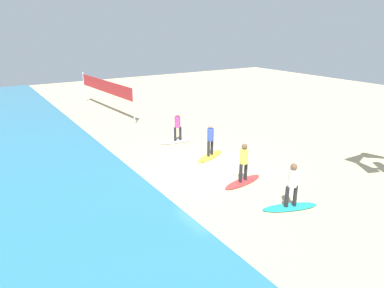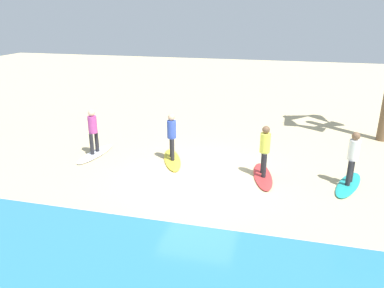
{
  "view_description": "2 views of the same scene",
  "coord_description": "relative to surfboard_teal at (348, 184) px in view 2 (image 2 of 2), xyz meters",
  "views": [
    {
      "loc": [
        -12.27,
        8.69,
        6.26
      ],
      "look_at": [
        0.37,
        0.65,
        1.23
      ],
      "focal_mm": 33.19,
      "sensor_mm": 36.0,
      "label": 1
    },
    {
      "loc": [
        -2.42,
        10.66,
        5.08
      ],
      "look_at": [
        0.45,
        -0.73,
        0.79
      ],
      "focal_mm": 34.56,
      "sensor_mm": 36.0,
      "label": 2
    }
  ],
  "objects": [
    {
      "name": "ground_plane",
      "position": [
        4.57,
        0.38,
        -0.04
      ],
      "size": [
        60.0,
        60.0,
        0.0
      ],
      "primitive_type": "plane",
      "color": "#CCB789"
    },
    {
      "name": "surfboard_teal",
      "position": [
        0.0,
        0.0,
        0.0
      ],
      "size": [
        1.25,
        2.16,
        0.09
      ],
      "primitive_type": "ellipsoid",
      "rotation": [
        0.0,
        0.0,
        1.22
      ],
      "color": "teal",
      "rests_on": "ground"
    },
    {
      "name": "surfer_teal",
      "position": [
        0.0,
        0.0,
        0.99
      ],
      "size": [
        0.32,
        0.44,
        1.64
      ],
      "color": "#232328",
      "rests_on": "surfboard_teal"
    },
    {
      "name": "surfboard_red",
      "position": [
        2.58,
        0.02,
        0.0
      ],
      "size": [
        0.92,
        2.17,
        0.09
      ],
      "primitive_type": "ellipsoid",
      "rotation": [
        0.0,
        0.0,
        1.75
      ],
      "color": "red",
      "rests_on": "ground"
    },
    {
      "name": "surfer_red",
      "position": [
        2.58,
        0.02,
        0.99
      ],
      "size": [
        0.32,
        0.46,
        1.64
      ],
      "color": "#232328",
      "rests_on": "surfboard_red"
    },
    {
      "name": "surfboard_yellow",
      "position": [
        5.81,
        -0.59,
        0.0
      ],
      "size": [
        1.32,
        2.15,
        0.09
      ],
      "primitive_type": "ellipsoid",
      "rotation": [
        0.0,
        0.0,
        1.97
      ],
      "color": "yellow",
      "rests_on": "ground"
    },
    {
      "name": "surfer_yellow",
      "position": [
        5.81,
        -0.59,
        0.99
      ],
      "size": [
        0.32,
        0.44,
        1.64
      ],
      "color": "#232328",
      "rests_on": "surfboard_yellow"
    },
    {
      "name": "surfboard_white",
      "position": [
        8.75,
        -0.44,
        0.0
      ],
      "size": [
        0.78,
        2.15,
        0.09
      ],
      "primitive_type": "ellipsoid",
      "rotation": [
        0.0,
        0.0,
        1.46
      ],
      "color": "white",
      "rests_on": "ground"
    },
    {
      "name": "surfer_white",
      "position": [
        8.75,
        -0.44,
        0.99
      ],
      "size": [
        0.32,
        0.46,
        1.64
      ],
      "color": "#232328",
      "rests_on": "surfboard_white"
    }
  ]
}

